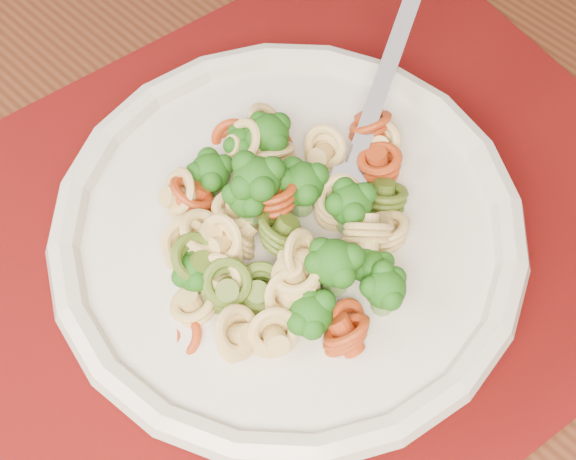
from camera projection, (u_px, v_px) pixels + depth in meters
name	position (u px, v px, depth m)	size (l,w,h in m)	color
dining_table	(218.00, 191.00, 0.65)	(1.83, 1.51, 0.78)	#512816
placemat	(284.00, 239.00, 0.52)	(0.50, 0.39, 0.00)	#570F03
pasta_bowl	(288.00, 237.00, 0.48)	(0.28, 0.28, 0.05)	beige
pasta_broccoli_heap	(288.00, 225.00, 0.47)	(0.24, 0.24, 0.06)	#EECA75
fork	(347.00, 185.00, 0.48)	(0.19, 0.02, 0.01)	silver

